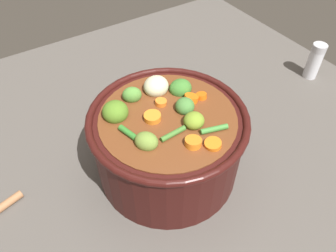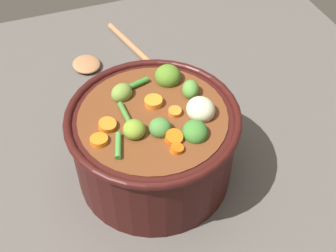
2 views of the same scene
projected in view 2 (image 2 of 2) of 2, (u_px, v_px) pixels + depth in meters
name	position (u px, v px, depth m)	size (l,w,h in m)	color
ground_plane	(155.00, 171.00, 0.75)	(1.10, 1.10, 0.00)	#514C47
cooking_pot	(154.00, 143.00, 0.70)	(0.27, 0.27, 0.16)	#38110F
wooden_spoon	(105.00, 57.00, 0.95)	(0.18, 0.19, 0.02)	#A26D46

